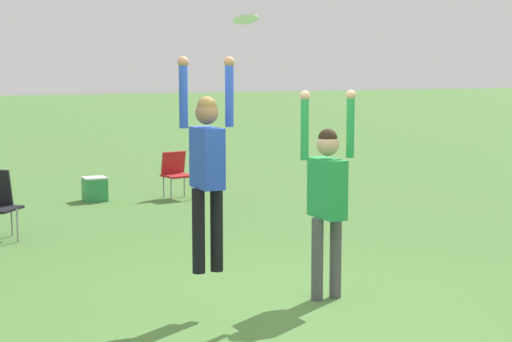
% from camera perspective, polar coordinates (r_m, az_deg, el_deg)
% --- Properties ---
extents(ground_plane, '(120.00, 120.00, 0.00)m').
position_cam_1_polar(ground_plane, '(8.31, 1.73, -9.30)').
color(ground_plane, '#4C7A38').
extents(person_jumping, '(0.56, 0.41, 2.01)m').
position_cam_1_polar(person_jumping, '(7.90, -3.28, 0.72)').
color(person_jumping, black).
rests_on(person_jumping, ground_plane).
extents(person_defending, '(0.62, 0.47, 2.10)m').
position_cam_1_polar(person_defending, '(8.51, 4.77, -1.25)').
color(person_defending, '#4C4C51').
rests_on(person_defending, ground_plane).
extents(frisbee, '(0.24, 0.23, 0.09)m').
position_cam_1_polar(frisbee, '(8.03, -0.70, 10.09)').
color(frisbee, white).
extents(camping_chair_1, '(0.54, 0.57, 0.82)m').
position_cam_1_polar(camping_chair_1, '(15.11, -5.37, 0.02)').
color(camping_chair_1, gray).
rests_on(camping_chair_1, ground_plane).
extents(cooler_box, '(0.38, 0.38, 0.42)m').
position_cam_1_polar(cooler_box, '(15.04, -10.70, -1.18)').
color(cooler_box, '#2D8C4C').
rests_on(cooler_box, ground_plane).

